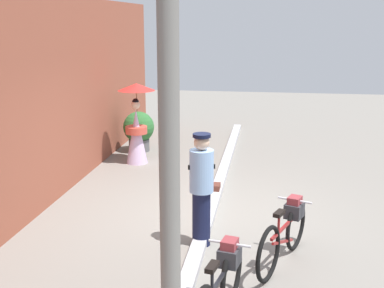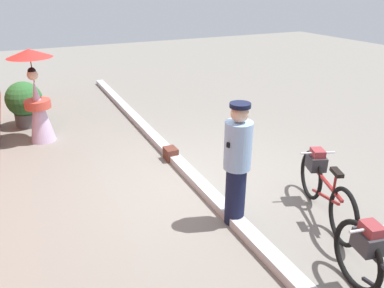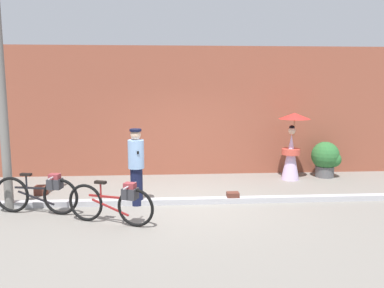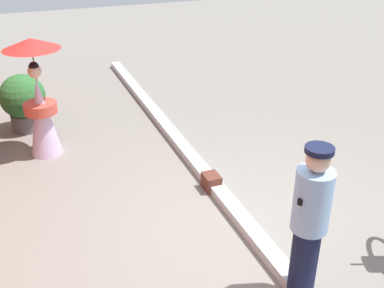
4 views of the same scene
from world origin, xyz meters
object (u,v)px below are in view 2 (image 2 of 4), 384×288
person_with_parasol (36,96)px  potted_plant_by_door (25,102)px  person_officer (237,163)px  backpack_on_pavement (171,153)px  bicycle_near_officer (324,186)px

person_with_parasol → potted_plant_by_door: 1.15m
person_officer → backpack_on_pavement: person_officer is taller
bicycle_near_officer → person_officer: person_officer is taller
person_with_parasol → backpack_on_pavement: 2.88m
person_with_parasol → backpack_on_pavement: (-1.93, -1.99, -0.81)m
potted_plant_by_door → bicycle_near_officer: bearing=-147.8°
person_with_parasol → potted_plant_by_door: (1.06, 0.22, -0.39)m
bicycle_near_officer → backpack_on_pavement: bearing=26.5°
bicycle_near_officer → person_with_parasol: person_with_parasol is taller
bicycle_near_officer → backpack_on_pavement: 2.73m
bicycle_near_officer → backpack_on_pavement: (2.43, 1.21, -0.31)m
bicycle_near_officer → person_with_parasol: (4.36, 3.20, 0.49)m
person_officer → person_with_parasol: bearing=26.7°
person_officer → potted_plant_by_door: size_ratio=1.67×
potted_plant_by_door → backpack_on_pavement: 3.73m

